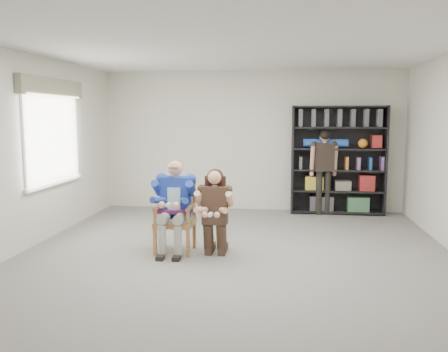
% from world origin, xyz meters
% --- Properties ---
extents(room_shell, '(6.00, 7.00, 2.80)m').
position_xyz_m(room_shell, '(0.00, 0.00, 1.40)').
color(room_shell, silver).
rests_on(room_shell, ground).
extents(floor, '(6.00, 7.00, 0.01)m').
position_xyz_m(floor, '(0.00, 0.00, 0.00)').
color(floor, slate).
rests_on(floor, ground).
extents(window_left, '(0.16, 2.00, 1.75)m').
position_xyz_m(window_left, '(-2.95, 1.00, 1.63)').
color(window_left, white).
rests_on(window_left, room_shell).
extents(armchair, '(0.59, 0.57, 1.00)m').
position_xyz_m(armchair, '(-0.85, 0.28, 0.50)').
color(armchair, '#AF6A3C').
rests_on(armchair, floor).
extents(seated_man, '(0.57, 0.79, 1.30)m').
position_xyz_m(seated_man, '(-0.85, 0.28, 0.65)').
color(seated_man, '#1D2E9C').
rests_on(seated_man, floor).
extents(kneeling_woman, '(0.51, 0.81, 1.19)m').
position_xyz_m(kneeling_woman, '(-0.27, 0.16, 0.60)').
color(kneeling_woman, '#322017').
rests_on(kneeling_woman, floor).
extents(bookshelf, '(1.80, 0.38, 2.10)m').
position_xyz_m(bookshelf, '(1.70, 3.28, 1.05)').
color(bookshelf, black).
rests_on(bookshelf, floor).
extents(standing_man, '(0.55, 0.37, 1.63)m').
position_xyz_m(standing_man, '(1.42, 3.15, 0.82)').
color(standing_man, black).
rests_on(standing_man, floor).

